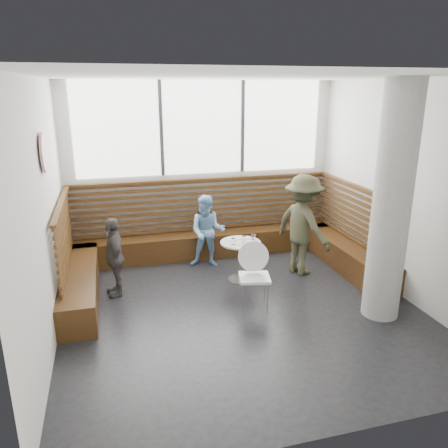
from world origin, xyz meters
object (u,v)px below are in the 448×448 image
object	(u,v)px
concrete_column	(392,204)
child_left	(114,257)
adult_man	(303,225)
child_back	(207,231)
cafe_chair	(253,270)
cafe_table	(240,253)

from	to	relation	value
concrete_column	child_left	size ratio (longest dim) A/B	2.61
concrete_column	child_left	bearing A→B (deg)	155.49
concrete_column	adult_man	distance (m)	1.85
concrete_column	child_back	distance (m)	3.19
cafe_chair	child_back	bearing A→B (deg)	112.74
cafe_table	concrete_column	bearing A→B (deg)	-45.40
concrete_column	child_back	bearing A→B (deg)	129.82
adult_man	child_back	xyz separation A→B (m)	(-1.49, 0.71, -0.21)
concrete_column	cafe_chair	size ratio (longest dim) A/B	3.40
cafe_table	cafe_chair	world-z (taller)	cafe_chair
cafe_chair	child_back	xyz separation A→B (m)	(-0.30, 1.61, 0.10)
concrete_column	cafe_table	size ratio (longest dim) A/B	4.73
cafe_table	adult_man	size ratio (longest dim) A/B	0.39
child_left	concrete_column	bearing A→B (deg)	57.90
cafe_table	child_left	xyz separation A→B (m)	(-2.00, 0.03, 0.13)
concrete_column	adult_man	world-z (taller)	concrete_column
cafe_table	adult_man	distance (m)	1.17
cafe_table	adult_man	xyz separation A→B (m)	(1.11, 0.04, 0.37)
cafe_table	cafe_chair	distance (m)	0.87
concrete_column	child_left	world-z (taller)	concrete_column
adult_man	child_left	size ratio (longest dim) A/B	1.40
child_back	child_left	distance (m)	1.77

